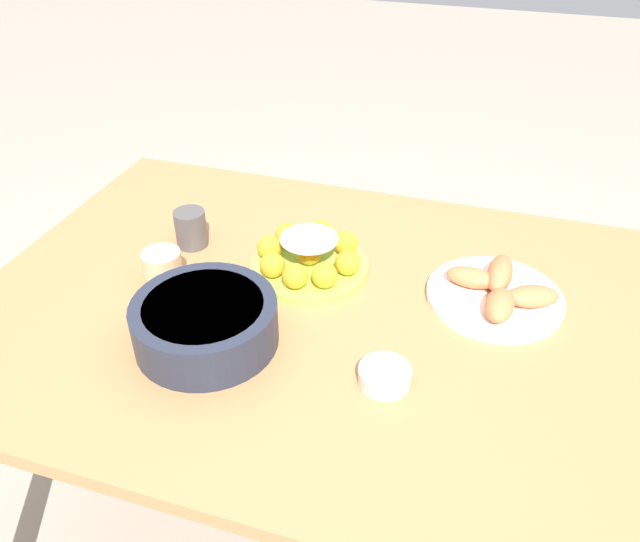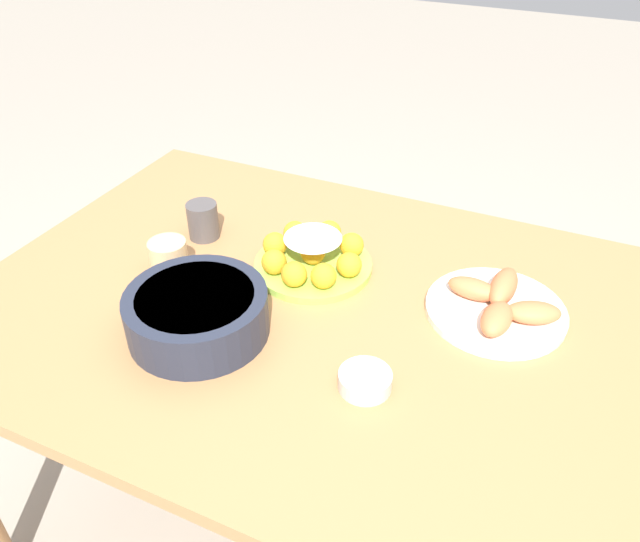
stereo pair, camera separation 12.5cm
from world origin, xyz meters
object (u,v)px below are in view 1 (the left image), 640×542
(serving_bowl, at_px, (205,322))
(sauce_bowl, at_px, (385,375))
(dining_table, at_px, (331,339))
(cup_near, at_px, (191,228))
(seafood_platter, at_px, (498,292))
(cake_plate, at_px, (309,257))
(cup_far, at_px, (163,268))

(serving_bowl, bearing_deg, sauce_bowl, 179.20)
(dining_table, height_order, cup_near, cup_near)
(seafood_platter, height_order, cup_near, cup_near)
(cake_plate, distance_m, serving_bowl, 0.29)
(cake_plate, bearing_deg, seafood_platter, -178.27)
(serving_bowl, relative_size, sauce_bowl, 2.88)
(cup_near, distance_m, cup_far, 0.15)
(serving_bowl, distance_m, cup_far, 0.21)
(dining_table, distance_m, cup_far, 0.37)
(cup_near, bearing_deg, dining_table, 161.74)
(cake_plate, xyz_separation_m, sauce_bowl, (-0.22, 0.27, -0.02))
(cup_far, bearing_deg, sauce_bowl, 164.00)
(sauce_bowl, bearing_deg, dining_table, -49.85)
(cake_plate, bearing_deg, cup_far, 26.43)
(serving_bowl, xyz_separation_m, cup_near, (0.17, -0.29, -0.00))
(cake_plate, relative_size, cup_far, 3.16)
(cake_plate, distance_m, seafood_platter, 0.39)
(dining_table, distance_m, sauce_bowl, 0.25)
(dining_table, xyz_separation_m, sauce_bowl, (-0.14, 0.17, 0.10))
(dining_table, height_order, serving_bowl, serving_bowl)
(cup_far, bearing_deg, cake_plate, -153.57)
(dining_table, xyz_separation_m, cake_plate, (0.08, -0.10, 0.12))
(dining_table, distance_m, cup_near, 0.40)
(dining_table, relative_size, cake_plate, 5.67)
(seafood_platter, bearing_deg, dining_table, 20.54)
(cake_plate, relative_size, seafood_platter, 0.93)
(dining_table, relative_size, serving_bowl, 5.44)
(cake_plate, bearing_deg, serving_bowl, 68.64)
(sauce_bowl, height_order, cup_near, cup_near)
(cake_plate, xyz_separation_m, seafood_platter, (-0.39, -0.01, -0.01))
(dining_table, bearing_deg, sauce_bowl, 130.15)
(serving_bowl, height_order, sauce_bowl, serving_bowl)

